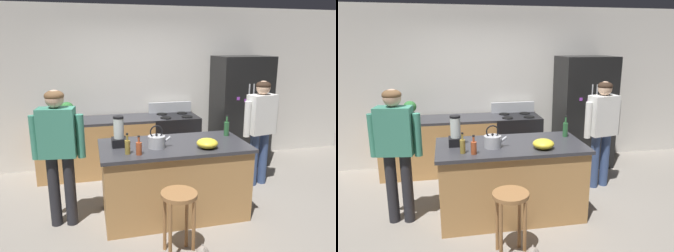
{
  "view_description": "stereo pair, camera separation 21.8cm",
  "coord_description": "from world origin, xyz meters",
  "views": [
    {
      "loc": [
        -0.95,
        -3.58,
        2.09
      ],
      "look_at": [
        0.0,
        0.3,
        1.07
      ],
      "focal_mm": 34.48,
      "sensor_mm": 36.0,
      "label": 1
    },
    {
      "loc": [
        -0.74,
        -3.63,
        2.09
      ],
      "look_at": [
        0.0,
        0.3,
        1.07
      ],
      "focal_mm": 34.48,
      "sensor_mm": 36.0,
      "label": 2
    }
  ],
  "objects": [
    {
      "name": "kitchen_island",
      "position": [
        0.0,
        0.0,
        0.46
      ],
      "size": [
        1.78,
        0.89,
        0.92
      ],
      "color": "#B7844C",
      "rests_on": "ground_plane"
    },
    {
      "name": "back_counter_run",
      "position": [
        -0.8,
        1.55,
        0.46
      ],
      "size": [
        2.0,
        0.64,
        0.92
      ],
      "color": "#B7844C",
      "rests_on": "ground_plane"
    },
    {
      "name": "blender_appliance",
      "position": [
        -0.65,
        0.07,
        1.07
      ],
      "size": [
        0.17,
        0.17,
        0.36
      ],
      "color": "black",
      "rests_on": "kitchen_island"
    },
    {
      "name": "person_by_island_left",
      "position": [
        -1.33,
        0.06,
        0.98
      ],
      "size": [
        0.6,
        0.27,
        1.61
      ],
      "color": "#26262B",
      "rests_on": "ground_plane"
    },
    {
      "name": "back_wall",
      "position": [
        0.0,
        1.95,
        1.35
      ],
      "size": [
        8.0,
        0.1,
        2.7
      ],
      "primitive_type": "cube",
      "color": "silver",
      "rests_on": "ground_plane"
    },
    {
      "name": "potted_plant",
      "position": [
        -1.3,
        1.55,
        1.09
      ],
      "size": [
        0.2,
        0.2,
        0.3
      ],
      "color": "brown",
      "rests_on": "back_counter_run"
    },
    {
      "name": "tea_kettle",
      "position": [
        -0.23,
        -0.08,
        1.0
      ],
      "size": [
        0.28,
        0.2,
        0.27
      ],
      "color": "#B7BABF",
      "rests_on": "kitchen_island"
    },
    {
      "name": "bar_stool",
      "position": [
        -0.17,
        -0.83,
        0.53
      ],
      "size": [
        0.36,
        0.36,
        0.69
      ],
      "color": "#9E6B3D",
      "rests_on": "ground_plane"
    },
    {
      "name": "stove_range",
      "position": [
        0.41,
        1.52,
        0.47
      ],
      "size": [
        0.76,
        0.65,
        1.1
      ],
      "color": "black",
      "rests_on": "ground_plane"
    },
    {
      "name": "bottle_vinegar",
      "position": [
        -0.58,
        -0.22,
        1.0
      ],
      "size": [
        0.06,
        0.06,
        0.24
      ],
      "color": "olive",
      "rests_on": "kitchen_island"
    },
    {
      "name": "ground_plane",
      "position": [
        0.0,
        0.0,
        0.0
      ],
      "size": [
        14.0,
        14.0,
        0.0
      ],
      "primitive_type": "plane",
      "color": "gray"
    },
    {
      "name": "mixing_bowl",
      "position": [
        0.34,
        -0.23,
        0.97
      ],
      "size": [
        0.25,
        0.25,
        0.11
      ],
      "primitive_type": "ellipsoid",
      "color": "yellow",
      "rests_on": "kitchen_island"
    },
    {
      "name": "bottle_cooking_sauce",
      "position": [
        -0.47,
        -0.28,
        1.0
      ],
      "size": [
        0.06,
        0.06,
        0.22
      ],
      "color": "#B24C26",
      "rests_on": "kitchen_island"
    },
    {
      "name": "person_by_sink_right",
      "position": [
        1.47,
        0.56,
        0.95
      ],
      "size": [
        0.6,
        0.29,
        1.58
      ],
      "color": "#384C7A",
      "rests_on": "ground_plane"
    },
    {
      "name": "bottle_olive_oil",
      "position": [
        0.76,
        0.19,
        1.02
      ],
      "size": [
        0.07,
        0.07,
        0.28
      ],
      "color": "#2D6638",
      "rests_on": "kitchen_island"
    },
    {
      "name": "refrigerator",
      "position": [
        1.6,
        1.5,
        0.94
      ],
      "size": [
        0.9,
        0.73,
        1.89
      ],
      "color": "black",
      "rests_on": "ground_plane"
    }
  ]
}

